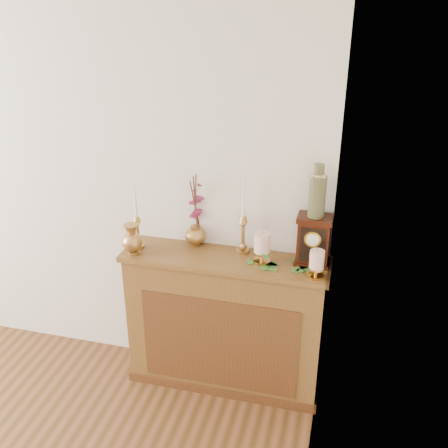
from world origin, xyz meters
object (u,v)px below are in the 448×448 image
(candlestick_left, at_px, (137,227))
(candlestick_center, at_px, (243,228))
(bud_vase, at_px, (132,240))
(mantel_clock, at_px, (314,241))
(ginger_jar, at_px, (197,211))
(ceramic_vase, at_px, (317,193))

(candlestick_left, xyz_separation_m, candlestick_center, (0.63, 0.09, 0.02))
(candlestick_left, height_order, candlestick_center, candlestick_center)
(bud_vase, relative_size, mantel_clock, 0.66)
(ginger_jar, distance_m, mantel_clock, 0.73)
(candlestick_left, xyz_separation_m, ceramic_vase, (1.04, 0.07, 0.29))
(bud_vase, distance_m, ginger_jar, 0.42)
(candlestick_left, bearing_deg, ceramic_vase, 3.81)
(candlestick_left, xyz_separation_m, bud_vase, (-0.00, -0.09, -0.04))
(mantel_clock, relative_size, ceramic_vase, 0.97)
(bud_vase, xyz_separation_m, ginger_jar, (0.33, 0.24, 0.12))
(ceramic_vase, bearing_deg, mantel_clock, -91.34)
(candlestick_center, height_order, ginger_jar, candlestick_center)
(bud_vase, height_order, ceramic_vase, ceramic_vase)
(bud_vase, xyz_separation_m, mantel_clock, (1.04, 0.16, 0.05))
(candlestick_left, distance_m, candlestick_center, 0.64)
(candlestick_left, height_order, mantel_clock, candlestick_left)
(ginger_jar, bearing_deg, candlestick_center, -11.14)
(candlestick_center, relative_size, ceramic_vase, 1.61)
(candlestick_center, relative_size, ginger_jar, 1.02)
(mantel_clock, bearing_deg, candlestick_left, -175.00)
(ceramic_vase, bearing_deg, candlestick_center, 176.60)
(bud_vase, bearing_deg, candlestick_center, 16.32)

